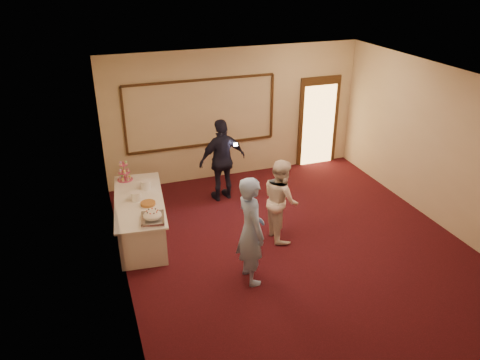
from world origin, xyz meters
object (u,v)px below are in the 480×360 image
cupcake_stand (124,173)px  man (251,231)px  plate_stack_b (146,185)px  plate_stack_a (136,196)px  pavlova_tray (153,217)px  tart (148,204)px  woman (281,200)px  guest (222,160)px  buffet_table (141,218)px

cupcake_stand → man: man is taller
plate_stack_b → man: (1.27, -2.29, 0.06)m
cupcake_stand → plate_stack_a: (0.09, -0.94, -0.07)m
pavlova_tray → cupcake_stand: 1.80m
tart → woman: bearing=-14.4°
guest → plate_stack_a: bearing=17.8°
tart → man: 2.10m
guest → plate_stack_b: bearing=9.4°
pavlova_tray → guest: bearing=45.4°
buffet_table → tart: size_ratio=7.57×
buffet_table → guest: 2.19m
buffet_table → woman: bearing=-19.8°
plate_stack_a → plate_stack_b: size_ratio=0.97×
buffet_table → plate_stack_b: bearing=63.1°
man → woman: bearing=-46.8°
plate_stack_b → pavlova_tray: bearing=-94.1°
pavlova_tray → man: man is taller
plate_stack_b → guest: size_ratio=0.11×
pavlova_tray → tart: 0.58m
man → cupcake_stand: bearing=26.1°
buffet_table → plate_stack_b: (0.20, 0.40, 0.47)m
plate_stack_a → guest: bearing=26.6°
tart → man: bearing=-50.3°
tart → guest: size_ratio=0.17×
plate_stack_b → man: man is taller
man → woman: size_ratio=1.18×
cupcake_stand → guest: guest is taller
buffet_table → woman: size_ratio=1.50×
pavlova_tray → woman: (2.32, -0.02, -0.08)m
plate_stack_b → tart: (-0.08, -0.68, -0.06)m
pavlova_tray → cupcake_stand: size_ratio=1.29×
man → guest: (0.43, 2.85, -0.02)m
pavlova_tray → tart: (0.01, 0.57, -0.05)m
cupcake_stand → plate_stack_b: size_ratio=2.15×
woman → plate_stack_b: bearing=62.7°
cupcake_stand → woman: size_ratio=0.28×
buffet_table → plate_stack_a: size_ratio=11.75×
cupcake_stand → man: (1.60, -2.82, -0.01)m
pavlova_tray → plate_stack_b: size_ratio=2.78×
cupcake_stand → man: bearing=-60.5°
pavlova_tray → tart: bearing=88.6°
tart → woman: (2.31, -0.59, -0.02)m
pavlova_tray → plate_stack_a: (-0.15, 0.84, 0.00)m
pavlova_tray → man: bearing=-37.5°
tart → plate_stack_a: bearing=121.3°
plate_stack_b → guest: guest is taller
pavlova_tray → plate_stack_a: bearing=100.0°
plate_stack_a → woman: bearing=-19.2°
man → buffet_table: bearing=34.3°
plate_stack_a → plate_stack_b: 0.47m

